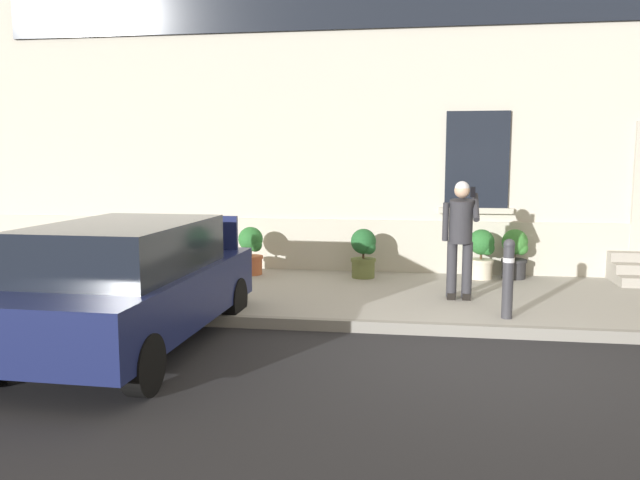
# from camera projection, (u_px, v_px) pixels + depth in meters

# --- Properties ---
(ground_plane) EXTENTS (80.00, 80.00, 0.00)m
(ground_plane) POSITION_uv_depth(u_px,v_px,m) (475.00, 360.00, 7.03)
(ground_plane) COLOR #232326
(sidewalk) EXTENTS (24.00, 3.60, 0.15)m
(sidewalk) POSITION_uv_depth(u_px,v_px,m) (458.00, 298.00, 9.77)
(sidewalk) COLOR #99968E
(sidewalk) RESTS_ON ground
(curb_edge) EXTENTS (24.00, 0.12, 0.15)m
(curb_edge) POSITION_uv_depth(u_px,v_px,m) (468.00, 330.00, 7.94)
(curb_edge) COLOR gray
(curb_edge) RESTS_ON ground
(building_facade) EXTENTS (24.00, 1.52, 7.50)m
(building_facade) POSITION_uv_depth(u_px,v_px,m) (456.00, 77.00, 11.74)
(building_facade) COLOR beige
(building_facade) RESTS_ON ground
(hatchback_car_navy) EXTENTS (1.87, 4.10, 1.50)m
(hatchback_car_navy) POSITION_uv_depth(u_px,v_px,m) (131.00, 283.00, 7.34)
(hatchback_car_navy) COLOR #161E4C
(hatchback_car_navy) RESTS_ON ground
(bollard_near_person) EXTENTS (0.15, 0.15, 1.04)m
(bollard_near_person) POSITION_uv_depth(u_px,v_px,m) (508.00, 276.00, 8.19)
(bollard_near_person) COLOR #333338
(bollard_near_person) RESTS_ON sidewalk
(person_on_phone) EXTENTS (0.51, 0.48, 1.75)m
(person_on_phone) POSITION_uv_depth(u_px,v_px,m) (461.00, 232.00, 9.21)
(person_on_phone) COLOR #2D2D33
(person_on_phone) RESTS_ON sidewalk
(planter_terracotta) EXTENTS (0.44, 0.44, 0.86)m
(planter_terracotta) POSITION_uv_depth(u_px,v_px,m) (251.00, 249.00, 11.33)
(planter_terracotta) COLOR #B25B38
(planter_terracotta) RESTS_ON sidewalk
(planter_olive) EXTENTS (0.44, 0.44, 0.86)m
(planter_olive) POSITION_uv_depth(u_px,v_px,m) (364.00, 252.00, 11.03)
(planter_olive) COLOR #606B38
(planter_olive) RESTS_ON sidewalk
(planter_cream) EXTENTS (0.44, 0.44, 0.86)m
(planter_cream) POSITION_uv_depth(u_px,v_px,m) (482.00, 253.00, 10.94)
(planter_cream) COLOR beige
(planter_cream) RESTS_ON sidewalk
(planter_charcoal) EXTENTS (0.44, 0.44, 0.86)m
(planter_charcoal) POSITION_uv_depth(u_px,v_px,m) (515.00, 253.00, 10.95)
(planter_charcoal) COLOR #2D2D30
(planter_charcoal) RESTS_ON sidewalk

